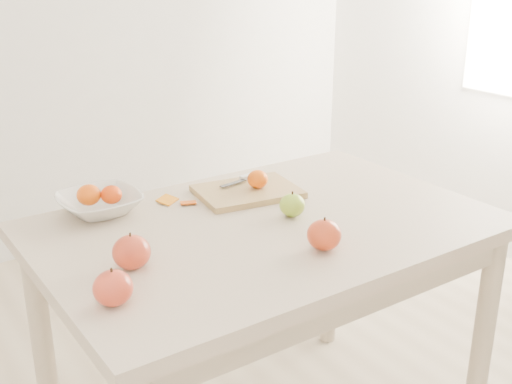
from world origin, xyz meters
TOP-DOWN VIEW (x-y plane):
  - table at (0.00, 0.00)m, footprint 1.20×0.80m
  - cutting_board at (0.07, 0.20)m, footprint 0.32×0.26m
  - board_tangerine at (0.10, 0.19)m, footprint 0.06×0.06m
  - fruit_bowl at (-0.34, 0.31)m, footprint 0.22×0.22m
  - bowl_tangerine_near at (-0.37, 0.32)m, footprint 0.07×0.07m
  - bowl_tangerine_far at (-0.31, 0.30)m, footprint 0.06×0.06m
  - orange_peel_a at (-0.15, 0.28)m, footprint 0.07×0.07m
  - orange_peel_b at (-0.11, 0.23)m, footprint 0.06×0.05m
  - paring_knife at (0.12, 0.27)m, footprint 0.17×0.06m
  - apple_green at (0.08, -0.01)m, footprint 0.07×0.07m
  - apple_red_b at (-0.41, -0.05)m, footprint 0.09×0.09m
  - apple_red_e at (0.02, -0.22)m, footprint 0.08×0.08m
  - apple_red_d at (-0.51, -0.17)m, footprint 0.08×0.08m

SIDE VIEW (x-z plane):
  - table at x=0.00m, z-range 0.28..1.03m
  - orange_peel_a at x=-0.15m, z-range 0.75..0.76m
  - orange_peel_b at x=-0.11m, z-range 0.75..0.76m
  - cutting_board at x=0.07m, z-range 0.75..0.77m
  - paring_knife at x=0.12m, z-range 0.77..0.78m
  - fruit_bowl at x=-0.34m, z-range 0.75..0.80m
  - apple_green at x=0.08m, z-range 0.75..0.81m
  - apple_red_d at x=-0.51m, z-range 0.75..0.82m
  - apple_red_e at x=0.02m, z-range 0.75..0.83m
  - apple_red_b at x=-0.41m, z-range 0.75..0.83m
  - board_tangerine at x=0.10m, z-range 0.77..0.82m
  - bowl_tangerine_far at x=-0.31m, z-range 0.78..0.83m
  - bowl_tangerine_near at x=-0.37m, z-range 0.78..0.83m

